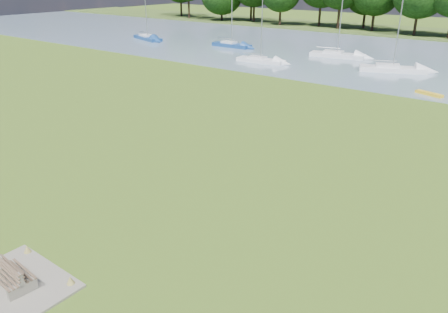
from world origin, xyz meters
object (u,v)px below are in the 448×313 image
Objects in this scene: kayak at (429,94)px; sailboat_3 at (260,59)px; sailboat_4 at (392,67)px; sailboat_8 at (337,54)px; sailboat_5 at (231,44)px; bench_pair at (12,276)px; sailboat_1 at (147,37)px.

sailboat_3 reaches higher than kayak.
sailboat_4 is 1.18× the size of sailboat_8.
bench_pair is at bearing -61.00° from sailboat_5.
sailboat_4 is at bearing 146.74° from kayak.
bench_pair is 0.20× the size of sailboat_4.
sailboat_3 is 11.38m from sailboat_8.
sailboat_4 is (-6.30, 8.70, 0.37)m from kayak.
sailboat_1 is 1.14× the size of sailboat_5.
sailboat_4 reaches higher than sailboat_8.
bench_pair is 0.20× the size of sailboat_1.
sailboat_8 is (-10.52, 51.69, 0.05)m from bench_pair.
sailboat_8 is (-15.41, 13.69, 0.35)m from kayak.
sailboat_5 is (16.40, 2.28, 0.01)m from sailboat_1.
sailboat_4 is (42.31, -1.18, 0.01)m from sailboat_1.
sailboat_5 reaches higher than sailboat_8.
sailboat_8 is (-9.10, 5.00, -0.02)m from sailboat_4.
sailboat_4 is at bearing 16.15° from sailboat_1.
sailboat_1 is (-43.73, 47.88, 0.05)m from bench_pair.
sailboat_8 is at bearing 52.28° from sailboat_3.
sailboat_8 is (16.80, 1.53, -0.01)m from sailboat_5.
sailboat_1 is at bearing 136.27° from bench_pair.
sailboat_3 is 16.00m from sailboat_4.
sailboat_1 is (-48.61, 9.88, 0.36)m from kayak.
sailboat_5 is at bearing 149.28° from sailboat_4.
bench_pair is at bearing -29.84° from sailboat_1.
sailboat_3 is at bearing 5.81° from sailboat_1.
bench_pair is at bearing -88.57° from sailboat_8.
sailboat_1 reaches higher than sailboat_4.
sailboat_3 reaches higher than bench_pair.
sailboat_3 is 0.96× the size of sailboat_4.
bench_pair is 52.75m from sailboat_8.
sailboat_5 is 16.87m from sailboat_8.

